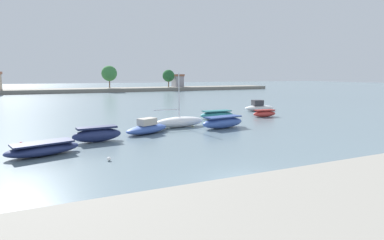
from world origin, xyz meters
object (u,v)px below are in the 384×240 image
object	(u,v)px
moored_boat_6	(217,115)
mooring_buoy_3	(261,107)
mooring_buoy_1	(109,159)
moored_boat_5	(223,122)
moored_boat_1	(43,149)
moored_boat_8	(259,107)
moored_boat_3	(147,128)
mooring_buoy_2	(21,143)
mooring_buoy_0	(193,121)
moored_boat_7	(264,113)
moored_boat_4	(180,122)
moored_boat_2	(97,134)

from	to	relation	value
moored_boat_6	mooring_buoy_3	xyz separation A→B (m)	(12.91, 8.16, -0.33)
mooring_buoy_1	moored_boat_5	bearing A→B (deg)	31.25
moored_boat_1	moored_boat_8	distance (m)	32.87
moored_boat_3	mooring_buoy_1	xyz separation A→B (m)	(-4.88, -8.09, -0.36)
moored_boat_3	mooring_buoy_2	distance (m)	10.30
moored_boat_6	mooring_buoy_0	size ratio (longest dim) A/B	10.84
moored_boat_7	mooring_buoy_3	size ratio (longest dim) A/B	11.50
moored_boat_7	moored_boat_8	distance (m)	6.56
mooring_buoy_1	mooring_buoy_2	size ratio (longest dim) A/B	0.98
moored_boat_7	mooring_buoy_1	xyz separation A→B (m)	(-21.96, -12.93, -0.32)
moored_boat_3	moored_boat_6	distance (m)	12.36
moored_boat_1	moored_boat_3	size ratio (longest dim) A/B	1.02
moored_boat_3	moored_boat_4	world-z (taller)	moored_boat_4
moored_boat_2	moored_boat_4	bearing A→B (deg)	18.40
mooring_buoy_0	moored_boat_6	bearing A→B (deg)	25.36
moored_boat_5	mooring_buoy_3	world-z (taller)	moored_boat_5
moored_boat_7	mooring_buoy_2	distance (m)	27.91
mooring_buoy_0	mooring_buoy_3	world-z (taller)	mooring_buoy_0
moored_boat_3	moored_boat_4	distance (m)	4.56
moored_boat_3	moored_boat_5	size ratio (longest dim) A/B	0.97
moored_boat_7	mooring_buoy_0	world-z (taller)	moored_boat_7
moored_boat_3	moored_boat_6	xyz separation A→B (m)	(10.75, 6.10, -0.01)
moored_boat_5	moored_boat_2	bearing A→B (deg)	177.78
moored_boat_6	moored_boat_3	bearing A→B (deg)	-149.03
moored_boat_2	moored_boat_5	world-z (taller)	moored_boat_2
moored_boat_1	moored_boat_4	world-z (taller)	moored_boat_4
moored_boat_3	moored_boat_5	xyz separation A→B (m)	(7.87, -0.35, 0.10)
moored_boat_7	mooring_buoy_0	distance (m)	10.58
mooring_buoy_2	mooring_buoy_3	xyz separation A→B (m)	(33.94, 14.95, 0.01)
moored_boat_1	moored_boat_5	distance (m)	17.13
moored_boat_7	mooring_buoy_2	xyz separation A→B (m)	(-27.35, -5.54, -0.32)
moored_boat_1	moored_boat_6	bearing A→B (deg)	14.05
moored_boat_5	moored_boat_8	distance (m)	16.58
mooring_buoy_3	moored_boat_5	bearing A→B (deg)	-137.24
moored_boat_4	mooring_buoy_1	distance (m)	13.51
moored_boat_3	moored_boat_4	bearing A→B (deg)	1.43
moored_boat_5	mooring_buoy_3	size ratio (longest dim) A/B	17.84
moored_boat_3	moored_boat_6	bearing A→B (deg)	4.74
mooring_buoy_0	mooring_buoy_3	bearing A→B (deg)	30.66
moored_boat_2	moored_boat_8	distance (m)	28.02
moored_boat_8	mooring_buoy_3	bearing A→B (deg)	58.94
moored_boat_4	moored_boat_8	bearing A→B (deg)	24.22
moored_boat_4	mooring_buoy_1	bearing A→B (deg)	-134.82
moored_boat_2	moored_boat_4	size ratio (longest dim) A/B	0.71
moored_boat_7	moored_boat_1	bearing A→B (deg)	-155.43
moored_boat_5	mooring_buoy_3	distance (m)	21.52
moored_boat_1	moored_boat_4	xyz separation A→B (m)	(12.75, 6.85, 0.11)
moored_boat_3	moored_boat_7	distance (m)	17.75
mooring_buoy_1	moored_boat_1	bearing A→B (deg)	139.34
moored_boat_1	moored_boat_4	distance (m)	14.48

